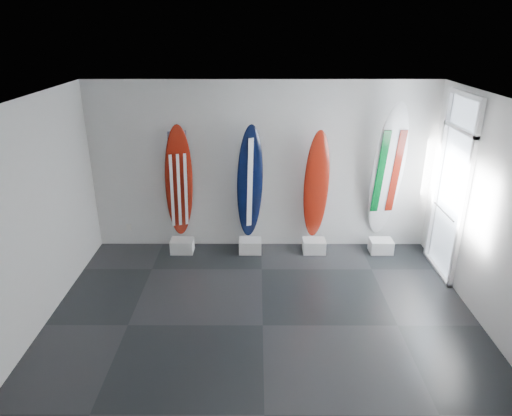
{
  "coord_description": "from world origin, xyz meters",
  "views": [
    {
      "loc": [
        -0.08,
        -5.19,
        3.84
      ],
      "look_at": [
        -0.1,
        1.4,
        1.17
      ],
      "focal_mm": 32.03,
      "sensor_mm": 36.0,
      "label": 1
    }
  ],
  "objects_px": {
    "surfboard_navy": "(250,183)",
    "surfboard_usa": "(179,183)",
    "surfboard_swiss": "(316,186)",
    "surfboard_italy": "(387,172)"
  },
  "relations": [
    {
      "from": "surfboard_usa",
      "to": "surfboard_swiss",
      "type": "distance_m",
      "value": 2.38
    },
    {
      "from": "surfboard_navy",
      "to": "surfboard_swiss",
      "type": "height_order",
      "value": "surfboard_navy"
    },
    {
      "from": "surfboard_navy",
      "to": "surfboard_usa",
      "type": "bearing_deg",
      "value": 159.47
    },
    {
      "from": "surfboard_usa",
      "to": "surfboard_swiss",
      "type": "xyz_separation_m",
      "value": [
        2.38,
        0.0,
        -0.05
      ]
    },
    {
      "from": "surfboard_usa",
      "to": "surfboard_navy",
      "type": "xyz_separation_m",
      "value": [
        1.23,
        0.0,
        -0.01
      ]
    },
    {
      "from": "surfboard_navy",
      "to": "surfboard_italy",
      "type": "relative_size",
      "value": 0.83
    },
    {
      "from": "surfboard_usa",
      "to": "surfboard_navy",
      "type": "distance_m",
      "value": 1.23
    },
    {
      "from": "surfboard_navy",
      "to": "surfboard_italy",
      "type": "bearing_deg",
      "value": -20.53
    },
    {
      "from": "surfboard_usa",
      "to": "surfboard_italy",
      "type": "distance_m",
      "value": 3.59
    },
    {
      "from": "surfboard_navy",
      "to": "surfboard_swiss",
      "type": "distance_m",
      "value": 1.15
    }
  ]
}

